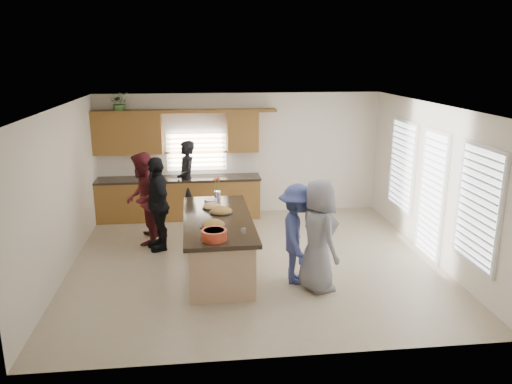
{
  "coord_description": "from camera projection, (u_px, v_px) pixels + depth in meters",
  "views": [
    {
      "loc": [
        -0.91,
        -8.36,
        3.63
      ],
      "look_at": [
        0.1,
        0.57,
        1.15
      ],
      "focal_mm": 35.0,
      "sensor_mm": 36.0,
      "label": 1
    }
  ],
  "objects": [
    {
      "name": "woman_left_mid",
      "position": [
        143.0,
        199.0,
        9.75
      ],
      "size": [
        0.72,
        0.91,
        1.82
      ],
      "primitive_type": "imported",
      "rotation": [
        0.0,
        0.0,
        -1.61
      ],
      "color": "maroon",
      "rests_on": "ground"
    },
    {
      "name": "platter_front",
      "position": [
        213.0,
        225.0,
        8.03
      ],
      "size": [
        0.43,
        0.43,
        0.17
      ],
      "color": "black",
      "rests_on": "island"
    },
    {
      "name": "right_wall_glazing",
      "position": [
        433.0,
        187.0,
        8.93
      ],
      "size": [
        0.06,
        4.0,
        2.25
      ],
      "color": "white",
      "rests_on": "ground"
    },
    {
      "name": "room_shell",
      "position": [
        254.0,
        159.0,
        8.57
      ],
      "size": [
        6.52,
        6.02,
        2.81
      ],
      "color": "silver",
      "rests_on": "ground"
    },
    {
      "name": "salad_bowl",
      "position": [
        214.0,
        234.0,
        7.44
      ],
      "size": [
        0.38,
        0.38,
        0.16
      ],
      "color": "#CA4024",
      "rests_on": "island"
    },
    {
      "name": "platter_mid",
      "position": [
        221.0,
        211.0,
        8.74
      ],
      "size": [
        0.42,
        0.42,
        0.17
      ],
      "color": "black",
      "rests_on": "island"
    },
    {
      "name": "floor",
      "position": [
        254.0,
        261.0,
        9.07
      ],
      "size": [
        6.5,
        6.5,
        0.0
      ],
      "primitive_type": "plane",
      "color": "tan",
      "rests_on": "ground"
    },
    {
      "name": "woman_left_front",
      "position": [
        158.0,
        204.0,
        9.45
      ],
      "size": [
        0.76,
        1.14,
        1.8
      ],
      "primitive_type": "imported",
      "rotation": [
        0.0,
        0.0,
        -1.24
      ],
      "color": "black",
      "rests_on": "ground"
    },
    {
      "name": "potted_plant",
      "position": [
        120.0,
        103.0,
        10.79
      ],
      "size": [
        0.5,
        0.46,
        0.45
      ],
      "primitive_type": "imported",
      "rotation": [
        0.0,
        0.0,
        0.33
      ],
      "color": "#477830",
      "rests_on": "back_cabinetry"
    },
    {
      "name": "woman_left_back",
      "position": [
        187.0,
        181.0,
        11.19
      ],
      "size": [
        0.53,
        0.72,
        1.8
      ],
      "primitive_type": "imported",
      "rotation": [
        0.0,
        0.0,
        -1.41
      ],
      "color": "black",
      "rests_on": "ground"
    },
    {
      "name": "plate_stack",
      "position": [
        211.0,
        201.0,
        9.38
      ],
      "size": [
        0.25,
        0.25,
        0.05
      ],
      "primitive_type": "cylinder",
      "color": "#CA98DD",
      "rests_on": "island"
    },
    {
      "name": "platter_back",
      "position": [
        212.0,
        207.0,
        9.01
      ],
      "size": [
        0.35,
        0.35,
        0.14
      ],
      "color": "black",
      "rests_on": "island"
    },
    {
      "name": "island",
      "position": [
        218.0,
        245.0,
        8.62
      ],
      "size": [
        1.2,
        2.72,
        0.95
      ],
      "rotation": [
        0.0,
        0.0,
        0.02
      ],
      "color": "tan",
      "rests_on": "ground"
    },
    {
      "name": "woman_right_back",
      "position": [
        297.0,
        234.0,
        8.06
      ],
      "size": [
        0.75,
        1.14,
        1.66
      ],
      "primitive_type": "imported",
      "rotation": [
        0.0,
        0.0,
        1.44
      ],
      "color": "navy",
      "rests_on": "ground"
    },
    {
      "name": "flower_vase",
      "position": [
        217.0,
        188.0,
        9.55
      ],
      "size": [
        0.14,
        0.14,
        0.42
      ],
      "color": "silver",
      "rests_on": "island"
    },
    {
      "name": "clear_cup",
      "position": [
        244.0,
        231.0,
        7.7
      ],
      "size": [
        0.09,
        0.09,
        0.09
      ],
      "primitive_type": "cylinder",
      "color": "white",
      "rests_on": "island"
    },
    {
      "name": "back_cabinetry",
      "position": [
        177.0,
        179.0,
        11.29
      ],
      "size": [
        4.08,
        0.66,
        2.46
      ],
      "color": "brown",
      "rests_on": "ground"
    },
    {
      "name": "woman_right_front",
      "position": [
        318.0,
        235.0,
        7.79
      ],
      "size": [
        0.78,
        1.0,
        1.8
      ],
      "primitive_type": "imported",
      "rotation": [
        0.0,
        0.0,
        1.83
      ],
      "color": "slate",
      "rests_on": "ground"
    }
  ]
}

